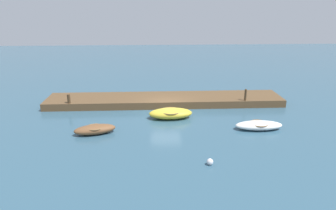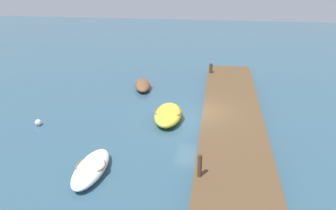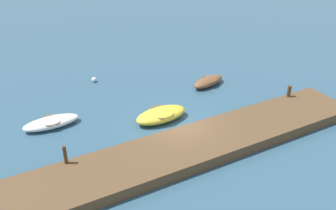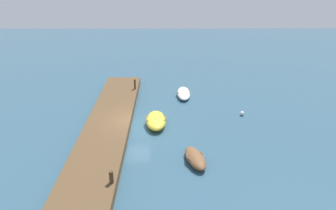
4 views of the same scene
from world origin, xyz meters
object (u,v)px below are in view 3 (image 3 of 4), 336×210
(rowboat_yellow, at_px, (161,115))
(dinghy_brown, at_px, (208,81))
(rowboat_white, at_px, (51,122))
(mooring_post_mid_west, at_px, (289,91))
(mooring_post_west, at_px, (65,155))
(marker_buoy, at_px, (94,80))

(rowboat_yellow, bearing_deg, dinghy_brown, 24.52)
(rowboat_white, height_order, mooring_post_mid_west, mooring_post_mid_west)
(dinghy_brown, distance_m, mooring_post_mid_west, 5.82)
(mooring_post_west, height_order, marker_buoy, mooring_post_west)
(mooring_post_mid_west, distance_m, marker_buoy, 13.91)
(rowboat_white, relative_size, mooring_post_west, 3.38)
(marker_buoy, bearing_deg, mooring_post_west, -116.27)
(rowboat_white, bearing_deg, dinghy_brown, 1.51)
(rowboat_white, relative_size, marker_buoy, 9.02)
(rowboat_yellow, height_order, mooring_post_west, mooring_post_west)
(rowboat_yellow, distance_m, dinghy_brown, 6.00)
(dinghy_brown, distance_m, marker_buoy, 8.47)
(mooring_post_west, bearing_deg, mooring_post_mid_west, 0.00)
(mooring_post_west, height_order, mooring_post_mid_west, mooring_post_west)
(dinghy_brown, xyz_separation_m, mooring_post_west, (-11.83, -4.98, 0.79))
(rowboat_yellow, height_order, mooring_post_mid_west, mooring_post_mid_west)
(dinghy_brown, height_order, mooring_post_west, mooring_post_west)
(marker_buoy, bearing_deg, mooring_post_mid_west, -43.76)
(mooring_post_west, xyz_separation_m, marker_buoy, (4.74, 9.61, -0.94))
(rowboat_white, bearing_deg, mooring_post_mid_west, -17.87)
(dinghy_brown, bearing_deg, marker_buoy, 132.75)
(mooring_post_west, relative_size, marker_buoy, 2.67)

